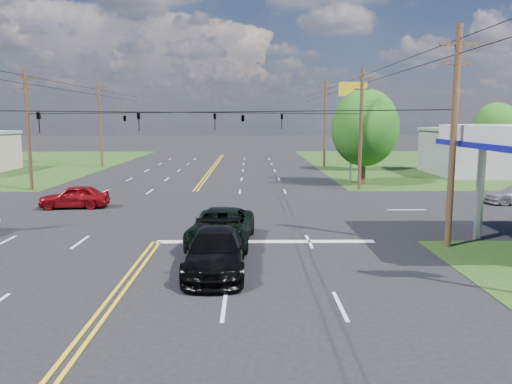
{
  "coord_description": "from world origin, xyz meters",
  "views": [
    {
      "loc": [
        4.29,
        -18.33,
        5.6
      ],
      "look_at": [
        4.58,
        6.0,
        2.03
      ],
      "focal_mm": 35.0,
      "sensor_mm": 36.0,
      "label": 1
    }
  ],
  "objects_px": {
    "tree_right_a": "(365,128)",
    "tree_right_b": "(362,132)",
    "retail_ne": "(503,153)",
    "pole_left_far": "(100,123)",
    "pole_ne": "(361,128)",
    "suv_black": "(215,252)",
    "tree_far_r": "(496,128)",
    "pole_se": "(454,135)",
    "pole_right_far": "(325,123)",
    "pickup_dkgreen": "(221,228)",
    "pole_nw": "(28,128)"
  },
  "relations": [
    {
      "from": "retail_ne",
      "to": "tree_far_r",
      "type": "xyz_separation_m",
      "value": [
        4.0,
        10.0,
        2.34
      ]
    },
    {
      "from": "pole_right_far",
      "to": "pole_left_far",
      "type": "bearing_deg",
      "value": 180.0
    },
    {
      "from": "pickup_dkgreen",
      "to": "suv_black",
      "type": "bearing_deg",
      "value": -85.64
    },
    {
      "from": "tree_far_r",
      "to": "suv_black",
      "type": "xyz_separation_m",
      "value": [
        -31.0,
        -42.51,
        -3.76
      ]
    },
    {
      "from": "pickup_dkgreen",
      "to": "pole_nw",
      "type": "bearing_deg",
      "value": 136.8
    },
    {
      "from": "pole_se",
      "to": "pole_right_far",
      "type": "bearing_deg",
      "value": 90.0
    },
    {
      "from": "pole_ne",
      "to": "pickup_dkgreen",
      "type": "bearing_deg",
      "value": -119.74
    },
    {
      "from": "tree_right_a",
      "to": "tree_far_r",
      "type": "relative_size",
      "value": 1.07
    },
    {
      "from": "pole_left_far",
      "to": "pole_ne",
      "type": "bearing_deg",
      "value": -36.16
    },
    {
      "from": "pole_se",
      "to": "suv_black",
      "type": "xyz_separation_m",
      "value": [
        -10.0,
        -3.51,
        -4.14
      ]
    },
    {
      "from": "pole_ne",
      "to": "tree_right_b",
      "type": "distance_m",
      "value": 15.42
    },
    {
      "from": "pole_left_far",
      "to": "pole_right_far",
      "type": "bearing_deg",
      "value": 0.0
    },
    {
      "from": "retail_ne",
      "to": "tree_right_a",
      "type": "height_order",
      "value": "tree_right_a"
    },
    {
      "from": "pole_se",
      "to": "pole_nw",
      "type": "relative_size",
      "value": 1.0
    },
    {
      "from": "tree_right_a",
      "to": "tree_far_r",
      "type": "xyz_separation_m",
      "value": [
        20.0,
        18.0,
        -0.33
      ]
    },
    {
      "from": "pole_ne",
      "to": "tree_right_a",
      "type": "relative_size",
      "value": 1.16
    },
    {
      "from": "tree_far_r",
      "to": "pickup_dkgreen",
      "type": "bearing_deg",
      "value": -128.84
    },
    {
      "from": "pole_right_far",
      "to": "suv_black",
      "type": "bearing_deg",
      "value": -103.87
    },
    {
      "from": "tree_right_b",
      "to": "suv_black",
      "type": "relative_size",
      "value": 1.32
    },
    {
      "from": "pole_se",
      "to": "retail_ne",
      "type": "bearing_deg",
      "value": 59.62
    },
    {
      "from": "pole_ne",
      "to": "pickup_dkgreen",
      "type": "height_order",
      "value": "pole_ne"
    },
    {
      "from": "retail_ne",
      "to": "pole_left_far",
      "type": "relative_size",
      "value": 1.4
    },
    {
      "from": "pole_left_far",
      "to": "retail_ne",
      "type": "bearing_deg",
      "value": -10.54
    },
    {
      "from": "tree_right_a",
      "to": "tree_far_r",
      "type": "height_order",
      "value": "tree_right_a"
    },
    {
      "from": "pole_ne",
      "to": "suv_black",
      "type": "xyz_separation_m",
      "value": [
        -10.0,
        -21.51,
        -4.14
      ]
    },
    {
      "from": "pole_left_far",
      "to": "tree_far_r",
      "type": "height_order",
      "value": "pole_left_far"
    },
    {
      "from": "pole_right_far",
      "to": "pole_ne",
      "type": "bearing_deg",
      "value": -90.0
    },
    {
      "from": "pole_ne",
      "to": "tree_right_a",
      "type": "xyz_separation_m",
      "value": [
        1.0,
        3.0,
        -0.05
      ]
    },
    {
      "from": "retail_ne",
      "to": "tree_right_b",
      "type": "distance_m",
      "value": 14.22
    },
    {
      "from": "tree_right_a",
      "to": "tree_far_r",
      "type": "bearing_deg",
      "value": 41.99
    },
    {
      "from": "tree_right_a",
      "to": "pole_right_far",
      "type": "bearing_deg",
      "value": 93.58
    },
    {
      "from": "retail_ne",
      "to": "tree_right_a",
      "type": "xyz_separation_m",
      "value": [
        -16.0,
        -8.0,
        2.67
      ]
    },
    {
      "from": "retail_ne",
      "to": "tree_right_b",
      "type": "height_order",
      "value": "tree_right_b"
    },
    {
      "from": "tree_right_a",
      "to": "pickup_dkgreen",
      "type": "distance_m",
      "value": 23.62
    },
    {
      "from": "tree_right_a",
      "to": "tree_right_b",
      "type": "relative_size",
      "value": 1.15
    },
    {
      "from": "pole_right_far",
      "to": "tree_right_a",
      "type": "height_order",
      "value": "pole_right_far"
    },
    {
      "from": "pole_se",
      "to": "tree_right_a",
      "type": "xyz_separation_m",
      "value": [
        1.0,
        21.0,
        -0.05
      ]
    },
    {
      "from": "tree_far_r",
      "to": "tree_right_b",
      "type": "bearing_deg",
      "value": -161.08
    },
    {
      "from": "tree_right_a",
      "to": "suv_black",
      "type": "distance_m",
      "value": 27.18
    },
    {
      "from": "pole_left_far",
      "to": "tree_right_a",
      "type": "relative_size",
      "value": 1.22
    },
    {
      "from": "pole_left_far",
      "to": "pole_right_far",
      "type": "xyz_separation_m",
      "value": [
        26.0,
        0.0,
        0.0
      ]
    },
    {
      "from": "pole_left_far",
      "to": "pole_right_far",
      "type": "height_order",
      "value": "same"
    },
    {
      "from": "pole_se",
      "to": "suv_black",
      "type": "bearing_deg",
      "value": -160.65
    },
    {
      "from": "pole_se",
      "to": "suv_black",
      "type": "distance_m",
      "value": 11.38
    },
    {
      "from": "tree_far_r",
      "to": "pickup_dkgreen",
      "type": "distance_m",
      "value": 49.57
    },
    {
      "from": "pole_left_far",
      "to": "tree_right_b",
      "type": "bearing_deg",
      "value": -7.72
    },
    {
      "from": "suv_black",
      "to": "pickup_dkgreen",
      "type": "bearing_deg",
      "value": 89.06
    },
    {
      "from": "tree_right_b",
      "to": "tree_far_r",
      "type": "distance_m",
      "value": 18.5
    },
    {
      "from": "retail_ne",
      "to": "pole_se",
      "type": "xyz_separation_m",
      "value": [
        -17.0,
        -29.0,
        2.72
      ]
    },
    {
      "from": "pole_left_far",
      "to": "suv_black",
      "type": "height_order",
      "value": "pole_left_far"
    }
  ]
}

